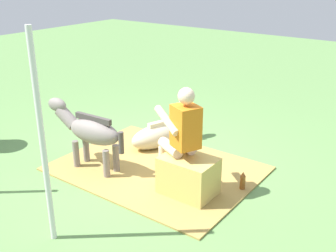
{
  "coord_description": "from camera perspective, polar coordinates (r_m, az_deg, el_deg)",
  "views": [
    {
      "loc": [
        -3.4,
        4.11,
        2.7
      ],
      "look_at": [
        -0.2,
        -0.27,
        0.55
      ],
      "focal_mm": 43.91,
      "sensor_mm": 36.0,
      "label": 1
    }
  ],
  "objects": [
    {
      "name": "pony_lying",
      "position": [
        6.48,
        -0.87,
        -1.19
      ],
      "size": [
        0.68,
        1.35,
        0.42
      ],
      "color": "beige",
      "rests_on": "ground"
    },
    {
      "name": "hay_bale",
      "position": [
        5.12,
        2.83,
        -7.01
      ],
      "size": [
        0.67,
        0.48,
        0.5
      ],
      "primitive_type": "cube",
      "color": "tan",
      "rests_on": "ground"
    },
    {
      "name": "person_seated",
      "position": [
        5.01,
        1.77,
        -1.07
      ],
      "size": [
        0.72,
        0.58,
        1.38
      ],
      "color": "beige",
      "rests_on": "ground"
    },
    {
      "name": "hay_patch",
      "position": [
        5.82,
        -1.59,
        -5.9
      ],
      "size": [
        2.7,
        2.03,
        0.02
      ],
      "primitive_type": "cube",
      "color": "#AD8C47",
      "rests_on": "ground"
    },
    {
      "name": "soda_bottle",
      "position": [
        5.34,
        10.32,
        -7.57
      ],
      "size": [
        0.07,
        0.07,
        0.26
      ],
      "color": "brown",
      "rests_on": "ground"
    },
    {
      "name": "pony_standing",
      "position": [
        5.71,
        -10.87,
        -0.65
      ],
      "size": [
        1.35,
        0.36,
        0.94
      ],
      "color": "slate",
      "rests_on": "ground"
    },
    {
      "name": "ground_plane",
      "position": [
        5.98,
        -3.08,
        -5.27
      ],
      "size": [
        24.0,
        24.0,
        0.0
      ],
      "primitive_type": "plane",
      "color": "#608C4C"
    },
    {
      "name": "tent_pole_left",
      "position": [
        4.12,
        -17.03,
        -2.14
      ],
      "size": [
        0.06,
        0.06,
        2.21
      ],
      "primitive_type": "cylinder",
      "color": "silver",
      "rests_on": "ground"
    }
  ]
}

